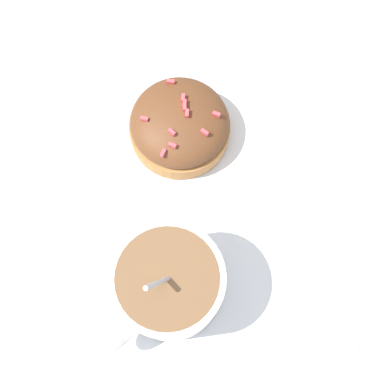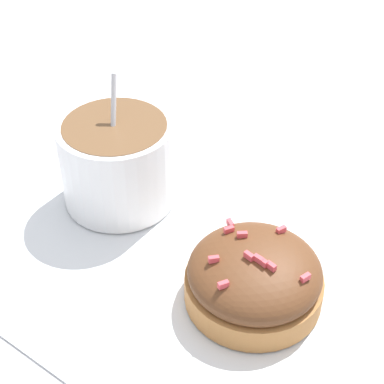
# 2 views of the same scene
# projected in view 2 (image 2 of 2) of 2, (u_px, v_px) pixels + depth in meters

# --- Properties ---
(ground_plane) EXTENTS (3.00, 3.00, 0.00)m
(ground_plane) POSITION_uv_depth(u_px,v_px,m) (181.00, 245.00, 0.49)
(ground_plane) COLOR #B2B2B7
(paper_napkin) EXTENTS (0.34, 0.31, 0.00)m
(paper_napkin) POSITION_uv_depth(u_px,v_px,m) (181.00, 243.00, 0.49)
(paper_napkin) COLOR white
(paper_napkin) RESTS_ON ground_plane
(coffee_cup) EXTENTS (0.10, 0.10, 0.11)m
(coffee_cup) POSITION_uv_depth(u_px,v_px,m) (117.00, 158.00, 0.51)
(coffee_cup) COLOR white
(coffee_cup) RESTS_ON paper_napkin
(frosted_pastry) EXTENTS (0.10, 0.10, 0.05)m
(frosted_pastry) POSITION_uv_depth(u_px,v_px,m) (254.00, 277.00, 0.43)
(frosted_pastry) COLOR #B2753D
(frosted_pastry) RESTS_ON paper_napkin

